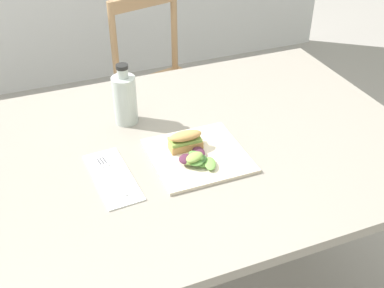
{
  "coord_description": "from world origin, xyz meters",
  "views": [
    {
      "loc": [
        -0.42,
        -1.16,
        1.55
      ],
      "look_at": [
        -0.0,
        -0.1,
        0.76
      ],
      "focal_mm": 44.42,
      "sensor_mm": 36.0,
      "label": 1
    }
  ],
  "objects_px": {
    "fork_on_napkin": "(110,173)",
    "chair_wooden_far": "(163,87)",
    "dining_table": "(187,173)",
    "plate_lunch": "(197,156)",
    "bottle_cold_brew": "(125,101)",
    "sandwich_half_front": "(185,140)"
  },
  "relations": [
    {
      "from": "fork_on_napkin",
      "to": "chair_wooden_far",
      "type": "bearing_deg",
      "value": 63.97
    },
    {
      "from": "dining_table",
      "to": "chair_wooden_far",
      "type": "bearing_deg",
      "value": 76.47
    },
    {
      "from": "chair_wooden_far",
      "to": "fork_on_napkin",
      "type": "xyz_separation_m",
      "value": [
        -0.46,
        -0.94,
        0.3
      ]
    },
    {
      "from": "plate_lunch",
      "to": "bottle_cold_brew",
      "type": "bearing_deg",
      "value": 117.47
    },
    {
      "from": "chair_wooden_far",
      "to": "bottle_cold_brew",
      "type": "xyz_separation_m",
      "value": [
        -0.35,
        -0.7,
        0.36
      ]
    },
    {
      "from": "sandwich_half_front",
      "to": "bottle_cold_brew",
      "type": "distance_m",
      "value": 0.25
    },
    {
      "from": "sandwich_half_front",
      "to": "fork_on_napkin",
      "type": "height_order",
      "value": "sandwich_half_front"
    },
    {
      "from": "plate_lunch",
      "to": "dining_table",
      "type": "bearing_deg",
      "value": 93.17
    },
    {
      "from": "dining_table",
      "to": "plate_lunch",
      "type": "height_order",
      "value": "plate_lunch"
    },
    {
      "from": "fork_on_napkin",
      "to": "dining_table",
      "type": "bearing_deg",
      "value": 12.84
    },
    {
      "from": "dining_table",
      "to": "bottle_cold_brew",
      "type": "xyz_separation_m",
      "value": [
        -0.13,
        0.19,
        0.18
      ]
    },
    {
      "from": "chair_wooden_far",
      "to": "plate_lunch",
      "type": "height_order",
      "value": "chair_wooden_far"
    },
    {
      "from": "dining_table",
      "to": "sandwich_half_front",
      "type": "xyz_separation_m",
      "value": [
        -0.02,
        -0.03,
        0.15
      ]
    },
    {
      "from": "plate_lunch",
      "to": "sandwich_half_front",
      "type": "distance_m",
      "value": 0.06
    },
    {
      "from": "chair_wooden_far",
      "to": "fork_on_napkin",
      "type": "bearing_deg",
      "value": -116.03
    },
    {
      "from": "dining_table",
      "to": "bottle_cold_brew",
      "type": "height_order",
      "value": "bottle_cold_brew"
    },
    {
      "from": "chair_wooden_far",
      "to": "dining_table",
      "type": "bearing_deg",
      "value": -103.53
    },
    {
      "from": "chair_wooden_far",
      "to": "sandwich_half_front",
      "type": "height_order",
      "value": "chair_wooden_far"
    },
    {
      "from": "sandwich_half_front",
      "to": "fork_on_napkin",
      "type": "xyz_separation_m",
      "value": [
        -0.23,
        -0.03,
        -0.03
      ]
    },
    {
      "from": "bottle_cold_brew",
      "to": "chair_wooden_far",
      "type": "bearing_deg",
      "value": 63.57
    },
    {
      "from": "sandwich_half_front",
      "to": "bottle_cold_brew",
      "type": "bearing_deg",
      "value": 117.74
    },
    {
      "from": "fork_on_napkin",
      "to": "bottle_cold_brew",
      "type": "relative_size",
      "value": 0.94
    }
  ]
}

